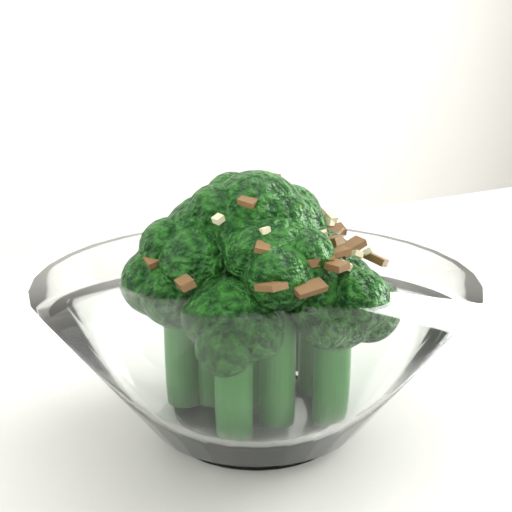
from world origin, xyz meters
name	(u,v)px	position (x,y,z in m)	size (l,w,h in m)	color
table	(479,489)	(-0.10, -0.12, 0.68)	(1.29, 0.93, 0.75)	white
broccoli_dish	(257,330)	(-0.24, -0.10, 0.80)	(0.22, 0.22, 0.13)	white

